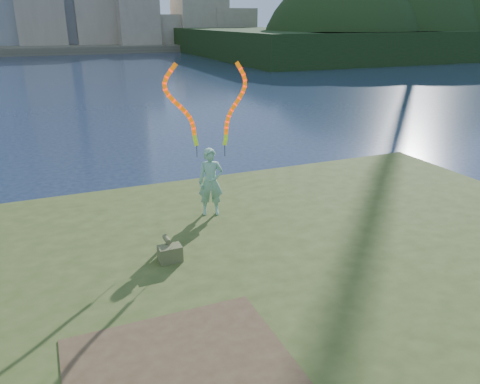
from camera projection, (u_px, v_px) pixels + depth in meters
name	position (u px, v px, depth m)	size (l,w,h in m)	color
ground	(240.00, 283.00, 10.44)	(320.00, 320.00, 0.00)	#18253E
grassy_knoll	(289.00, 329.00, 8.34)	(20.00, 18.00, 0.80)	#364518
dirt_patch	(184.00, 376.00, 6.59)	(3.20, 3.00, 0.02)	#47331E
far_shore	(55.00, 45.00, 92.38)	(320.00, 40.00, 1.20)	#4E4939
wooded_hill	(417.00, 51.00, 83.81)	(78.00, 50.00, 63.00)	black
woman_with_ribbons	(211.00, 162.00, 11.64)	(2.00, 0.73, 4.11)	#227E4D
canvas_bag	(170.00, 253.00, 9.69)	(0.48, 0.55, 0.45)	#4B4E2B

